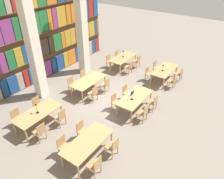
{
  "coord_description": "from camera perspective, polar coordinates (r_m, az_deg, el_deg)",
  "views": [
    {
      "loc": [
        -7.76,
        -5.57,
        6.67
      ],
      "look_at": [
        0.0,
        -0.14,
        0.67
      ],
      "focal_mm": 35.0,
      "sensor_mm": 36.0,
      "label": 1
    }
  ],
  "objects": [
    {
      "name": "chair_13",
      "position": [
        10.57,
        -23.51,
        -6.73
      ],
      "size": [
        0.42,
        0.4,
        0.88
      ],
      "rotation": [
        0.0,
        0.0,
        3.14
      ],
      "color": "tan",
      "rests_on": "ground_plane"
    },
    {
      "name": "chair_4",
      "position": [
        10.08,
        8.15,
        -5.97
      ],
      "size": [
        0.42,
        0.4,
        0.88
      ],
      "color": "tan",
      "rests_on": "ground_plane"
    },
    {
      "name": "chair_8",
      "position": [
        12.84,
        15.6,
        2.22
      ],
      "size": [
        0.42,
        0.4,
        0.88
      ],
      "color": "tan",
      "rests_on": "ground_plane"
    },
    {
      "name": "reading_table_5",
      "position": [
        14.64,
        2.94,
        8.13
      ],
      "size": [
        2.11,
        0.95,
        0.75
      ],
      "color": "tan",
      "rests_on": "ground_plane"
    },
    {
      "name": "chair_5",
      "position": [
        10.67,
        0.95,
        -3.13
      ],
      "size": [
        0.42,
        0.4,
        0.88
      ],
      "rotation": [
        0.0,
        0.0,
        3.14
      ],
      "color": "tan",
      "rests_on": "ground_plane"
    },
    {
      "name": "chair_0",
      "position": [
        7.94,
        -4.42,
        -19.1
      ],
      "size": [
        0.42,
        0.4,
        0.88
      ],
      "color": "tan",
      "rests_on": "ground_plane"
    },
    {
      "name": "ground_plane",
      "position": [
        11.65,
        -0.58,
        -2.58
      ],
      "size": [
        40.0,
        40.0,
        0.0
      ],
      "primitive_type": "plane",
      "color": "gray"
    },
    {
      "name": "chair_2",
      "position": [
        8.48,
        0.18,
        -14.59
      ],
      "size": [
        0.42,
        0.4,
        0.88
      ],
      "color": "tan",
      "rests_on": "ground_plane"
    },
    {
      "name": "chair_21",
      "position": [
        14.73,
        -0.67,
        7.47
      ],
      "size": [
        0.42,
        0.4,
        0.88
      ],
      "rotation": [
        0.0,
        0.0,
        3.14
      ],
      "color": "tan",
      "rests_on": "ground_plane"
    },
    {
      "name": "pillar_center",
      "position": [
        13.51,
        -7.96,
        16.28
      ],
      "size": [
        0.51,
        0.51,
        6.0
      ],
      "color": "silver",
      "rests_on": "ground_plane"
    },
    {
      "name": "chair_15",
      "position": [
        11.02,
        -18.77,
        -3.86
      ],
      "size": [
        0.42,
        0.4,
        0.88
      ],
      "rotation": [
        0.0,
        0.0,
        3.14
      ],
      "color": "tan",
      "rests_on": "ground_plane"
    },
    {
      "name": "chair_9",
      "position": [
        13.32,
        9.57,
        4.15
      ],
      "size": [
        0.42,
        0.4,
        0.88
      ],
      "rotation": [
        0.0,
        0.0,
        3.14
      ],
      "color": "tan",
      "rests_on": "ground_plane"
    },
    {
      "name": "desk_lamp_2",
      "position": [
        9.88,
        -19.19,
        -4.28
      ],
      "size": [
        0.14,
        0.14,
        0.48
      ],
      "color": "black",
      "rests_on": "reading_table_3"
    },
    {
      "name": "reading_table_2",
      "position": [
        13.43,
        13.59,
        4.86
      ],
      "size": [
        2.11,
        0.95,
        0.75
      ],
      "color": "tan",
      "rests_on": "ground_plane"
    },
    {
      "name": "bookshelf_bank",
      "position": [
        13.5,
        -17.88,
        13.78
      ],
      "size": [
        10.35,
        0.35,
        5.5
      ],
      "color": "brown",
      "rests_on": "ground_plane"
    },
    {
      "name": "chair_12",
      "position": [
        9.51,
        -18.32,
        -10.32
      ],
      "size": [
        0.42,
        0.4,
        0.88
      ],
      "color": "tan",
      "rests_on": "ground_plane"
    },
    {
      "name": "chair_18",
      "position": [
        12.02,
        -1.73,
        1.32
      ],
      "size": [
        0.42,
        0.4,
        0.88
      ],
      "color": "tan",
      "rests_on": "ground_plane"
    },
    {
      "name": "chair_1",
      "position": [
        8.68,
        -12.51,
        -14.22
      ],
      "size": [
        0.42,
        0.4,
        0.88
      ],
      "rotation": [
        0.0,
        0.0,
        3.14
      ],
      "color": "tan",
      "rests_on": "ground_plane"
    },
    {
      "name": "chair_20",
      "position": [
        13.98,
        4.43,
        5.95
      ],
      "size": [
        0.42,
        0.4,
        0.88
      ],
      "color": "tan",
      "rests_on": "ground_plane"
    },
    {
      "name": "chair_11",
      "position": [
        14.17,
        11.48,
        5.75
      ],
      "size": [
        0.42,
        0.4,
        0.88
      ],
      "rotation": [
        0.0,
        0.0,
        3.14
      ],
      "color": "tan",
      "rests_on": "ground_plane"
    },
    {
      "name": "chair_7",
      "position": [
        11.4,
        3.86,
        -0.66
      ],
      "size": [
        0.42,
        0.4,
        0.88
      ],
      "rotation": [
        0.0,
        0.0,
        3.14
      ],
      "color": "tan",
      "rests_on": "ground_plane"
    },
    {
      "name": "chair_14",
      "position": [
        10.01,
        -13.33,
        -6.93
      ],
      "size": [
        0.42,
        0.4,
        0.88
      ],
      "color": "tan",
      "rests_on": "ground_plane"
    },
    {
      "name": "chair_16",
      "position": [
        11.33,
        -4.87,
        -0.91
      ],
      "size": [
        0.42,
        0.4,
        0.88
      ],
      "color": "tan",
      "rests_on": "ground_plane"
    },
    {
      "name": "chair_22",
      "position": [
        14.81,
        6.56,
        7.41
      ],
      "size": [
        0.42,
        0.4,
        0.88
      ],
      "color": "tan",
      "rests_on": "ground_plane"
    },
    {
      "name": "chair_10",
      "position": [
        13.73,
        17.2,
        3.99
      ],
      "size": [
        0.42,
        0.4,
        0.88
      ],
      "color": "tan",
      "rests_on": "ground_plane"
    },
    {
      "name": "desk_lamp_1",
      "position": [
        13.09,
        13.2,
        5.84
      ],
      "size": [
        0.14,
        0.14,
        0.4
      ],
      "color": "black",
      "rests_on": "reading_table_2"
    },
    {
      "name": "reading_table_1",
      "position": [
        10.62,
        5.97,
        -2.26
      ],
      "size": [
        2.11,
        0.95,
        0.75
      ],
      "color": "tan",
      "rests_on": "ground_plane"
    },
    {
      "name": "chair_23",
      "position": [
        15.52,
        1.62,
        8.81
      ],
      "size": [
        0.42,
        0.4,
        0.88
      ],
      "rotation": [
        0.0,
        0.0,
        3.14
      ],
      "color": "tan",
      "rests_on": "ground_plane"
    },
    {
      "name": "chair_6",
      "position": [
        10.84,
        10.71,
        -3.16
      ],
      "size": [
        0.42,
        0.4,
        0.88
      ],
      "color": "tan",
      "rests_on": "ground_plane"
    },
    {
      "name": "desk_lamp_0",
      "position": [
        10.23,
        5.25,
        -1.29
      ],
      "size": [
        0.14,
        0.14,
        0.42
      ],
      "color": "black",
      "rests_on": "reading_table_1"
    },
    {
      "name": "reading_table_4",
      "position": [
        11.99,
        -6.17,
        2.13
      ],
      "size": [
        2.11,
        0.95,
        0.75
      ],
      "color": "tan",
      "rests_on": "ground_plane"
    },
    {
      "name": "pillar_left",
      "position": [
        11.31,
        -20.14,
        11.44
      ],
      "size": [
        0.51,
        0.51,
        6.0
      ],
      "color": "silver",
      "rests_on": "ground_plane"
    },
    {
      "name": "reading_table_3",
      "position": [
        10.13,
        -18.77,
        -6.0
      ],
      "size": [
        2.11,
        0.95,
        0.75
      ],
      "color": "tan",
      "rests_on": "ground_plane"
    },
    {
      "name": "chair_19",
      "position": [
        12.87,
        -7.19,
        3.31
      ],
      "size": [
        0.42,
        0.4,
        0.88
      ],
      "rotation": [
        0.0,
        0.0,
        3.14
      ],
      "color": "tan",
      "rests_on": "ground_plane"
    },
    {
      "name": "laptop",
      "position": [
        10.72,
        4.92,
        -1.06
      ],
      "size": [
        0.32,
        0.22,
        0.21
      ],
      "rotation": [
        0.0,
        0.0,
        3.14
      ],
      "color": "silver",
      "rests_on": "reading_table_1"
    },
    {
      "name": "chair_17",
      "position": [
        12.23,
        -10.39,
        1.34
      ],
      "size": [
        0.42,
        0.4,
        0.88
      ],
      "rotation": [
        0.0,
        0.0,
        3.14
      ],
      "color": "tan",
      "rests_on": "ground_plane"
    },
    {
      "name": "reading_table_0",
      "position": [
        8.38,
        -6.39,
        -13.62
      ],
      "size": [
        2.11,
        0.95,
        0.75
      ],
      "color": "tan",
      "rests_on": "ground_plane"
    },
    {
      "name": "chair_3",
      "position": [
        9.18,
        -7.76,
        -10.48
      ],
      "size": [
        0.42,
        0.4,
        0.88
      ],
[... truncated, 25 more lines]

